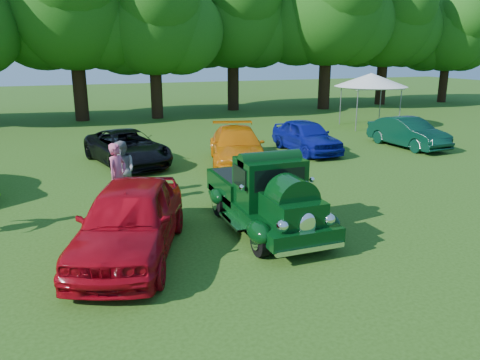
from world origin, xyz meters
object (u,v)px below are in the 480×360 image
object	(u,v)px
back_car_blue	(306,136)
canopy_tent	(371,80)
spectator_grey	(123,170)
hero_pickup	(266,197)
red_convertible	(130,220)
back_car_black	(127,148)
spectator_pink	(118,175)
back_car_orange	(237,147)
back_car_green	(408,133)

from	to	relation	value
back_car_blue	canopy_tent	size ratio (longest dim) A/B	0.85
spectator_grey	hero_pickup	bearing A→B (deg)	1.00
red_convertible	canopy_tent	distance (m)	21.48
back_car_black	spectator_pink	xyz separation A→B (m)	(-0.99, -5.41, 0.26)
hero_pickup	back_car_orange	world-z (taller)	hero_pickup
red_convertible	back_car_green	size ratio (longest dim) A/B	1.16
hero_pickup	back_car_blue	distance (m)	9.85
red_convertible	spectator_grey	bearing A→B (deg)	105.41
back_car_orange	spectator_pink	xyz separation A→B (m)	(-5.18, -3.71, 0.21)
red_convertible	back_car_orange	distance (m)	9.15
red_convertible	back_car_blue	xyz separation A→B (m)	(9.20, 8.62, -0.11)
red_convertible	spectator_grey	size ratio (longest dim) A/B	2.73
back_car_blue	spectator_grey	world-z (taller)	spectator_grey
hero_pickup	back_car_green	size ratio (longest dim) A/B	1.14
red_convertible	back_car_green	bearing A→B (deg)	49.40
back_car_black	back_car_orange	size ratio (longest dim) A/B	0.97
back_car_orange	spectator_pink	bearing A→B (deg)	-128.95
red_convertible	canopy_tent	bearing A→B (deg)	60.85
back_car_green	spectator_grey	xyz separation A→B (m)	(-13.94, -3.37, 0.20)
hero_pickup	back_car_green	distance (m)	13.04
back_car_blue	back_car_green	xyz separation A→B (m)	(5.15, -0.75, -0.03)
red_convertible	canopy_tent	size ratio (longest dim) A/B	0.97
red_convertible	back_car_orange	size ratio (longest dim) A/B	0.96
back_car_blue	canopy_tent	world-z (taller)	canopy_tent
back_car_orange	spectator_grey	world-z (taller)	spectator_grey
hero_pickup	back_car_orange	distance (m)	7.11
red_convertible	spectator_pink	size ratio (longest dim) A/B	2.60
back_car_orange	back_car_blue	xyz separation A→B (m)	(3.85, 1.20, -0.01)
spectator_pink	red_convertible	bearing A→B (deg)	-137.16
red_convertible	back_car_black	distance (m)	9.19
back_car_blue	red_convertible	bearing A→B (deg)	-137.61
spectator_pink	spectator_grey	distance (m)	0.83
back_car_blue	spectator_grey	bearing A→B (deg)	-155.61
red_convertible	back_car_green	xyz separation A→B (m)	(14.36, 7.87, -0.14)
spectator_grey	canopy_tent	world-z (taller)	canopy_tent
spectator_pink	canopy_tent	bearing A→B (deg)	-12.49
back_car_orange	spectator_grey	size ratio (longest dim) A/B	2.84
hero_pickup	back_car_blue	world-z (taller)	hero_pickup
red_convertible	back_car_blue	distance (m)	12.61
hero_pickup	canopy_tent	size ratio (longest dim) A/B	0.95
back_car_orange	back_car_green	bearing A→B (deg)	18.29
red_convertible	back_car_black	world-z (taller)	red_convertible
back_car_blue	spectator_grey	size ratio (longest dim) A/B	2.39
back_car_green	spectator_pink	size ratio (longest dim) A/B	2.25
spectator_pink	canopy_tent	size ratio (longest dim) A/B	0.37
hero_pickup	red_convertible	world-z (taller)	hero_pickup
back_car_green	canopy_tent	distance (m)	6.60
back_car_blue	spectator_pink	bearing A→B (deg)	-152.16
red_convertible	spectator_pink	xyz separation A→B (m)	(0.17, 3.70, 0.11)
spectator_grey	red_convertible	bearing A→B (deg)	-42.84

